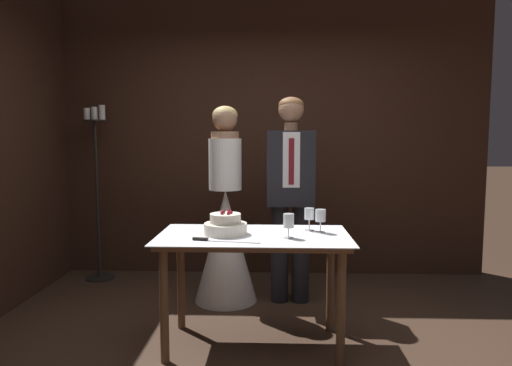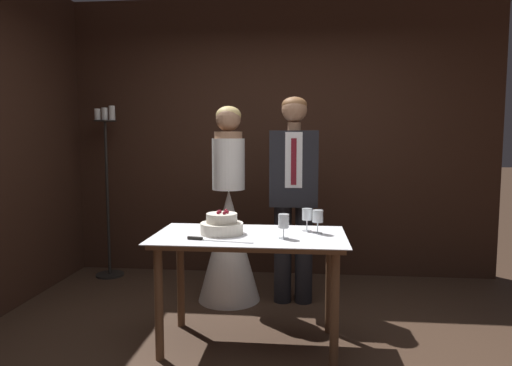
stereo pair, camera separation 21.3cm
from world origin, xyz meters
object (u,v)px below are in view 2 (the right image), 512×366
at_px(groom, 294,188).
at_px(candle_stand, 107,191).
at_px(cake_table, 250,250).
at_px(wine_glass_near, 318,217).
at_px(wine_glass_far, 284,222).
at_px(bride, 229,230).
at_px(wine_glass_middle, 307,216).
at_px(tiered_cake, 222,225).
at_px(cake_knife, 207,239).

distance_m(groom, candle_stand, 1.98).
distance_m(cake_table, wine_glass_near, 0.51).
height_order(wine_glass_far, groom, groom).
bearing_deg(cake_table, bride, 107.96).
bearing_deg(candle_stand, bride, -22.98).
height_order(wine_glass_middle, wine_glass_far, same).
relative_size(cake_table, wine_glass_near, 8.00).
xyz_separation_m(wine_glass_far, candle_stand, (-1.84, 1.52, 0.01)).
bearing_deg(tiered_cake, groom, 61.19).
bearing_deg(wine_glass_middle, cake_table, -157.81).
distance_m(cake_table, wine_glass_far, 0.32).
relative_size(wine_glass_far, groom, 0.09).
bearing_deg(cake_table, wine_glass_middle, 22.19).
relative_size(tiered_cake, wine_glass_far, 1.82).
bearing_deg(wine_glass_near, tiered_cake, -172.97).
distance_m(wine_glass_middle, candle_stand, 2.37).
bearing_deg(candle_stand, wine_glass_near, -32.94).
distance_m(tiered_cake, groom, 0.99).
bearing_deg(groom, wine_glass_middle, -81.55).
height_order(wine_glass_near, wine_glass_far, wine_glass_near).
bearing_deg(wine_glass_far, cake_knife, -166.94).
height_order(groom, candle_stand, groom).
bearing_deg(wine_glass_middle, bride, 133.26).
bearing_deg(wine_glass_far, bride, 118.20).
height_order(wine_glass_middle, candle_stand, candle_stand).
bearing_deg(wine_glass_near, candle_stand, 147.06).
bearing_deg(cake_table, wine_glass_far, -21.37).
bearing_deg(bride, candle_stand, 157.02).
bearing_deg(cake_table, cake_knife, -140.89).
xyz_separation_m(wine_glass_near, bride, (-0.73, 0.77, -0.26)).
bearing_deg(wine_glass_near, cake_knife, -157.72).
bearing_deg(wine_glass_far, cake_table, 158.63).
distance_m(bride, candle_stand, 1.47).
height_order(tiered_cake, bride, bride).
distance_m(cake_knife, bride, 1.07).
xyz_separation_m(cake_table, cake_knife, (-0.25, -0.20, 0.11)).
height_order(wine_glass_middle, bride, bride).
relative_size(cake_table, groom, 0.73).
height_order(cake_table, candle_stand, candle_stand).
xyz_separation_m(cake_knife, groom, (0.53, 1.06, 0.21)).
xyz_separation_m(wine_glass_middle, wine_glass_far, (-0.15, -0.25, -0.00)).
height_order(cake_table, wine_glass_middle, wine_glass_middle).
height_order(cake_knife, groom, groom).
relative_size(cake_knife, groom, 0.25).
height_order(cake_table, bride, bride).
bearing_deg(candle_stand, cake_table, -41.47).
xyz_separation_m(wine_glass_far, bride, (-0.51, 0.95, -0.25)).
relative_size(tiered_cake, cake_knife, 0.67).
height_order(wine_glass_far, bride, bride).
bearing_deg(tiered_cake, wine_glass_far, -13.00).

